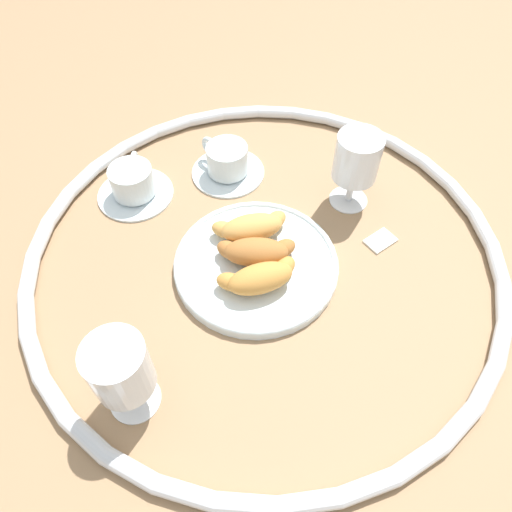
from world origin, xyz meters
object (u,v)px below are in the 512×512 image
(croissant_extra, at_px, (251,227))
(juice_glass_right, at_px, (120,369))
(coffee_cup_near, at_px, (133,184))
(juice_glass_left, at_px, (357,159))
(croissant_large, at_px, (260,277))
(sugar_packet, at_px, (381,240))
(croissant_small, at_px, (256,251))
(pastry_plate, at_px, (256,264))
(coffee_cup_far, at_px, (227,162))

(croissant_extra, xyz_separation_m, juice_glass_right, (-0.21, -0.23, 0.06))
(coffee_cup_near, bearing_deg, juice_glass_left, -15.11)
(croissant_large, xyz_separation_m, sugar_packet, (0.22, 0.05, -0.03))
(coffee_cup_near, xyz_separation_m, juice_glass_left, (0.37, -0.10, 0.07))
(croissant_large, distance_m, juice_glass_left, 0.26)
(croissant_extra, bearing_deg, croissant_large, -95.49)
(sugar_packet, bearing_deg, coffee_cup_near, 128.99)
(croissant_small, bearing_deg, croissant_large, -96.50)
(pastry_plate, bearing_deg, croissant_small, 77.05)
(croissant_large, relative_size, sugar_packet, 2.73)
(croissant_large, relative_size, coffee_cup_near, 1.00)
(coffee_cup_far, bearing_deg, croissant_extra, -87.55)
(coffee_cup_near, bearing_deg, croissant_small, -49.37)
(croissant_large, xyz_separation_m, juice_glass_right, (-0.20, -0.13, 0.06))
(juice_glass_right, bearing_deg, juice_glass_left, 35.56)
(juice_glass_right, bearing_deg, croissant_extra, 47.66)
(juice_glass_right, bearing_deg, coffee_cup_near, 85.66)
(coffee_cup_near, height_order, juice_glass_right, juice_glass_right)
(pastry_plate, distance_m, sugar_packet, 0.22)
(coffee_cup_far, relative_size, juice_glass_left, 0.97)
(pastry_plate, height_order, croissant_large, croissant_large)
(croissant_small, xyz_separation_m, coffee_cup_near, (-0.18, 0.21, -0.01))
(juice_glass_left, distance_m, sugar_packet, 0.14)
(croissant_large, xyz_separation_m, croissant_extra, (0.01, 0.10, 0.00))
(croissant_small, bearing_deg, juice_glass_left, 28.55)
(croissant_large, height_order, coffee_cup_far, same)
(coffee_cup_near, xyz_separation_m, coffee_cup_far, (0.17, 0.02, 0.00))
(croissant_large, xyz_separation_m, croissant_small, (0.01, 0.05, 0.00))
(pastry_plate, xyz_separation_m, croissant_extra, (0.00, 0.05, 0.03))
(croissant_extra, xyz_separation_m, sugar_packet, (0.21, -0.05, -0.03))
(croissant_large, bearing_deg, coffee_cup_near, 123.78)
(juice_glass_left, height_order, juice_glass_right, same)
(juice_glass_left, bearing_deg, pastry_plate, -150.83)
(coffee_cup_far, bearing_deg, coffee_cup_near, -173.92)
(coffee_cup_far, height_order, sugar_packet, coffee_cup_far)
(croissant_extra, distance_m, coffee_cup_far, 0.17)
(pastry_plate, relative_size, croissant_extra, 1.91)
(pastry_plate, distance_m, croissant_small, 0.03)
(pastry_plate, bearing_deg, juice_glass_left, 29.17)
(croissant_extra, bearing_deg, sugar_packet, -12.60)
(juice_glass_left, xyz_separation_m, juice_glass_right, (-0.40, -0.29, -0.00))
(pastry_plate, bearing_deg, croissant_large, -96.07)
(coffee_cup_far, xyz_separation_m, juice_glass_left, (0.20, -0.12, 0.07))
(coffee_cup_far, bearing_deg, juice_glass_left, -30.95)
(juice_glass_left, bearing_deg, croissant_extra, -163.66)
(juice_glass_right, xyz_separation_m, sugar_packet, (0.42, 0.18, -0.09))
(croissant_large, height_order, sugar_packet, croissant_large)
(croissant_large, bearing_deg, pastry_plate, 83.93)
(croissant_large, bearing_deg, coffee_cup_far, 89.56)
(pastry_plate, xyz_separation_m, coffee_cup_far, (-0.00, 0.23, 0.02))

